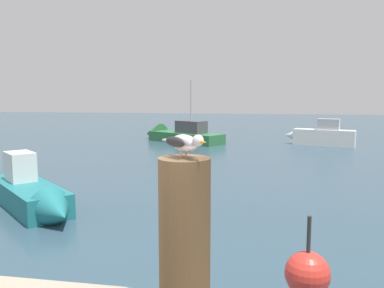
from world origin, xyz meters
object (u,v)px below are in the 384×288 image
Objects in this scene: mooring_post at (185,240)px; channel_buoy at (307,282)px; boat_teal at (33,195)px; boat_white at (320,136)px; seagull at (185,142)px; boat_green at (176,135)px.

channel_buoy is (1.03, 2.62, -1.46)m from mooring_post.
boat_teal is 16.96m from boat_white.
boat_teal is at bearing 128.53° from mooring_post.
channel_buoy is (-2.70, -18.20, -0.08)m from boat_white.
boat_teal is 7.08m from channel_buoy.
boat_white reaches higher than channel_buoy.
seagull is at bearing -51.47° from boat_teal.
mooring_post reaches higher than channel_buoy.
boat_green is 8.53m from boat_white.
boat_teal is 15.04m from boat_green.
seagull reaches higher than boat_white.
boat_green is (0.24, 15.03, 0.03)m from boat_teal.
mooring_post is 0.58m from seagull.
boat_teal is 2.92× the size of channel_buoy.
boat_teal is 0.66× the size of boat_green.
seagull is 0.08× the size of boat_white.
mooring_post is 0.25× the size of boat_white.
boat_green reaches higher than boat_white.
boat_white is (8.51, -0.51, 0.14)m from boat_green.
boat_green reaches higher than seagull.
mooring_post is 0.17× the size of boat_green.
mooring_post is at bearing -77.38° from boat_green.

